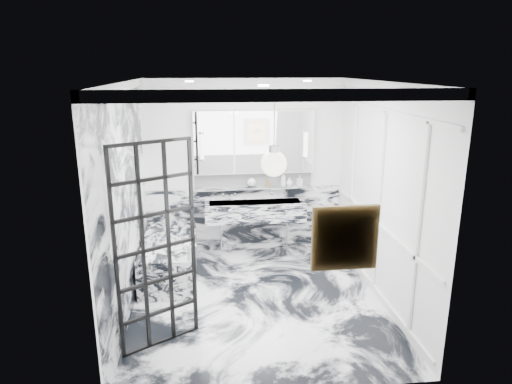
{
  "coord_description": "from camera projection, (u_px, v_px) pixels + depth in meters",
  "views": [
    {
      "loc": [
        -0.62,
        -5.38,
        2.97
      ],
      "look_at": [
        0.05,
        0.5,
        1.34
      ],
      "focal_mm": 32.0,
      "sensor_mm": 36.0,
      "label": 1
    }
  ],
  "objects": [
    {
      "name": "trough_sink",
      "position": [
        255.0,
        211.0,
        7.32
      ],
      "size": [
        1.6,
        0.45,
        0.3
      ],
      "primitive_type": "cube",
      "color": "silver",
      "rests_on": "wall_back"
    },
    {
      "name": "soap_bottle_c",
      "position": [
        289.0,
        182.0,
        7.42
      ],
      "size": [
        0.14,
        0.14,
        0.14
      ],
      "primitive_type": "imported",
      "rotation": [
        0.0,
        0.0,
        -0.31
      ],
      "color": "silver",
      "rests_on": "ledge"
    },
    {
      "name": "mirror_cabinet",
      "position": [
        254.0,
        142.0,
        7.2
      ],
      "size": [
        1.9,
        0.16,
        1.0
      ],
      "primitive_type": "cube",
      "color": "white",
      "rests_on": "wall_back"
    },
    {
      "name": "amber_bottle",
      "position": [
        268.0,
        183.0,
        7.39
      ],
      "size": [
        0.04,
        0.04,
        0.1
      ],
      "primitive_type": "cylinder",
      "color": "#8C5919",
      "rests_on": "ledge"
    },
    {
      "name": "ceiling",
      "position": [
        257.0,
        82.0,
        5.27
      ],
      "size": [
        3.6,
        3.6,
        0.0
      ],
      "primitive_type": "plane",
      "rotation": [
        3.14,
        0.0,
        0.0
      ],
      "color": "white",
      "rests_on": "wall_back"
    },
    {
      "name": "pendant_light",
      "position": [
        274.0,
        164.0,
        4.29
      ],
      "size": [
        0.25,
        0.25,
        0.25
      ],
      "primitive_type": "sphere",
      "color": "white",
      "rests_on": "ceiling"
    },
    {
      "name": "floor",
      "position": [
        257.0,
        300.0,
        6.01
      ],
      "size": [
        3.6,
        3.6,
        0.0
      ],
      "primitive_type": "plane",
      "color": "silver",
      "rests_on": "ground"
    },
    {
      "name": "wall_right",
      "position": [
        381.0,
        194.0,
        5.81
      ],
      "size": [
        0.0,
        3.6,
        3.6
      ],
      "primitive_type": "plane",
      "rotation": [
        1.57,
        0.0,
        -1.57
      ],
      "color": "white",
      "rests_on": "floor"
    },
    {
      "name": "panel_molding",
      "position": [
        379.0,
        202.0,
        5.84
      ],
      "size": [
        0.03,
        3.4,
        2.3
      ],
      "primitive_type": "cube",
      "color": "white",
      "rests_on": "floor"
    },
    {
      "name": "sconce_left",
      "position": [
        202.0,
        146.0,
        7.03
      ],
      "size": [
        0.07,
        0.07,
        0.4
      ],
      "primitive_type": "cylinder",
      "color": "white",
      "rests_on": "mirror_cabinet"
    },
    {
      "name": "marble_clad_left",
      "position": [
        126.0,
        207.0,
        5.48
      ],
      "size": [
        0.02,
        3.56,
        2.68
      ],
      "primitive_type": "cube",
      "color": "silver",
      "rests_on": "floor"
    },
    {
      "name": "soap_bottle_a",
      "position": [
        283.0,
        179.0,
        7.4
      ],
      "size": [
        0.11,
        0.11,
        0.23
      ],
      "primitive_type": "imported",
      "rotation": [
        0.0,
        0.0,
        -0.3
      ],
      "color": "#8C5919",
      "rests_on": "ledge"
    },
    {
      "name": "subway_tile",
      "position": [
        253.0,
        179.0,
        7.41
      ],
      "size": [
        1.9,
        0.03,
        0.23
      ],
      "primitive_type": "cube",
      "color": "white",
      "rests_on": "wall_back"
    },
    {
      "name": "sconce_right",
      "position": [
        306.0,
        144.0,
        7.21
      ],
      "size": [
        0.07,
        0.07,
        0.4
      ],
      "primitive_type": "cylinder",
      "color": "white",
      "rests_on": "mirror_cabinet"
    },
    {
      "name": "ledge",
      "position": [
        254.0,
        188.0,
        7.39
      ],
      "size": [
        1.9,
        0.14,
        0.04
      ],
      "primitive_type": "cube",
      "color": "silver",
      "rests_on": "wall_back"
    },
    {
      "name": "soap_bottle_b",
      "position": [
        300.0,
        180.0,
        7.44
      ],
      "size": [
        0.1,
        0.1,
        0.17
      ],
      "primitive_type": "imported",
      "rotation": [
        0.0,
        0.0,
        0.34
      ],
      "color": "#4C4C51",
      "rests_on": "ledge"
    },
    {
      "name": "wall_left",
      "position": [
        124.0,
        202.0,
        5.47
      ],
      "size": [
        0.0,
        3.6,
        3.6
      ],
      "primitive_type": "plane",
      "rotation": [
        1.57,
        0.0,
        1.57
      ],
      "color": "white",
      "rests_on": "floor"
    },
    {
      "name": "flower_vase",
      "position": [
        191.0,
        256.0,
        5.89
      ],
      "size": [
        0.09,
        0.09,
        0.12
      ],
      "primitive_type": "cylinder",
      "color": "silver",
      "rests_on": "bathtub"
    },
    {
      "name": "crittall_door",
      "position": [
        156.0,
        248.0,
        4.8
      ],
      "size": [
        0.78,
        0.48,
        2.25
      ],
      "primitive_type": null,
      "rotation": [
        0.0,
        0.0,
        0.54
      ],
      "color": "black",
      "rests_on": "floor"
    },
    {
      "name": "face_pot",
      "position": [
        251.0,
        182.0,
        7.35
      ],
      "size": [
        0.14,
        0.14,
        0.14
      ],
      "primitive_type": "sphere",
      "color": "white",
      "rests_on": "ledge"
    },
    {
      "name": "wall_back",
      "position": [
        244.0,
        167.0,
        7.36
      ],
      "size": [
        3.6,
        0.0,
        3.6
      ],
      "primitive_type": "plane",
      "rotation": [
        1.57,
        0.0,
        0.0
      ],
      "color": "white",
      "rests_on": "floor"
    },
    {
      "name": "marble_clad_back",
      "position": [
        245.0,
        219.0,
        7.57
      ],
      "size": [
        3.18,
        0.05,
        1.05
      ],
      "primitive_type": "cube",
      "color": "silver",
      "rests_on": "floor"
    },
    {
      "name": "wall_front",
      "position": [
        281.0,
        256.0,
        3.92
      ],
      "size": [
        3.6,
        0.0,
        3.6
      ],
      "primitive_type": "plane",
      "rotation": [
        -1.57,
        0.0,
        0.0
      ],
      "color": "white",
      "rests_on": "floor"
    },
    {
      "name": "artwork",
      "position": [
        345.0,
        238.0,
        3.98
      ],
      "size": [
        0.49,
        0.05,
        0.49
      ],
      "primitive_type": "cube",
      "color": "#C69114",
      "rests_on": "wall_front"
    },
    {
      "name": "bathtub",
      "position": [
        170.0,
        257.0,
        6.67
      ],
      "size": [
        0.75,
        1.65,
        0.55
      ],
      "primitive_type": "cube",
      "color": "silver",
      "rests_on": "floor"
    }
  ]
}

